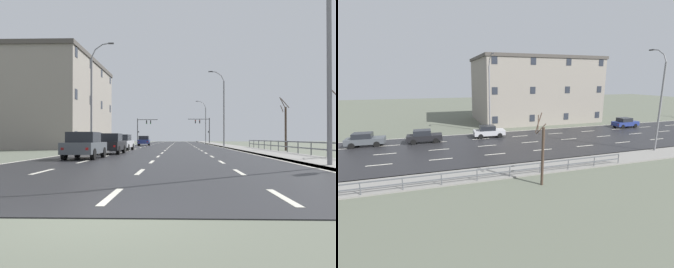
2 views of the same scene
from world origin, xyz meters
TOP-DOWN VIEW (x-y plane):
  - ground_plane at (0.00, 48.00)m, footprint 160.00×160.00m
  - guardrail at (9.85, 22.02)m, footprint 0.07×33.64m
  - street_lamp_midground at (7.47, 45.58)m, footprint 2.25×0.24m
  - street_lamp_left_bank at (-7.46, 31.24)m, footprint 2.39×0.24m
  - car_far_right at (-4.29, 30.24)m, footprint 1.97×4.17m
  - car_near_left at (-4.35, 52.74)m, footprint 1.94×4.16m
  - car_distant at (-3.87, 22.05)m, footprint 1.84×4.10m
  - car_far_left at (-4.15, 15.57)m, footprint 1.86×4.11m
  - brick_building at (-16.27, 41.95)m, footprint 13.69×21.62m
  - bare_tree_mid at (11.72, 30.28)m, footprint 0.80×0.98m

SIDE VIEW (x-z plane):
  - ground_plane at x=0.00m, z-range -0.12..0.00m
  - guardrail at x=9.85m, z-range 0.21..1.21m
  - car_far_right at x=-4.29m, z-range 0.02..1.59m
  - car_near_left at x=-4.35m, z-range 0.02..1.59m
  - car_distant at x=-3.87m, z-range 0.02..1.59m
  - car_far_left at x=-4.15m, z-range 0.02..1.59m
  - bare_tree_mid at x=11.72m, z-range -0.26..4.98m
  - street_lamp_midground at x=7.47m, z-range -0.09..10.58m
  - street_lamp_left_bank at x=-7.46m, z-range -0.10..10.88m
  - brick_building at x=-16.27m, z-range 0.01..11.43m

